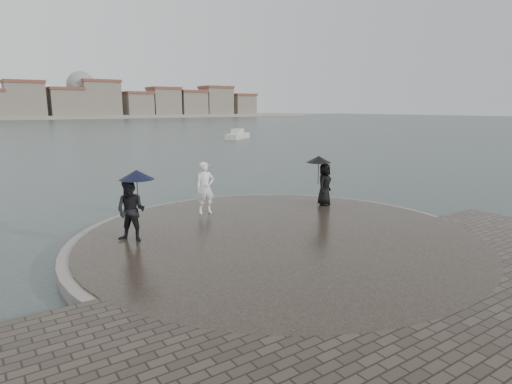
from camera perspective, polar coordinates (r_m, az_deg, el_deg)
ground at (r=10.87m, az=14.73°, el=-11.66°), size 400.00×400.00×0.00m
kerb_ring at (r=13.20m, az=3.20°, el=-6.42°), size 12.50×12.50×0.32m
quay_tip at (r=13.19m, az=3.20°, el=-6.33°), size 11.90×11.90×0.36m
statue at (r=15.55m, az=-6.79°, el=0.56°), size 0.75×0.56×1.87m
visitor_left at (r=12.72m, az=-16.17°, el=-1.39°), size 1.31×1.16×2.04m
visitor_right at (r=16.92m, az=8.91°, el=1.91°), size 1.22×1.01×1.95m
boats at (r=49.60m, az=-25.12°, el=5.83°), size 39.29×30.70×1.50m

